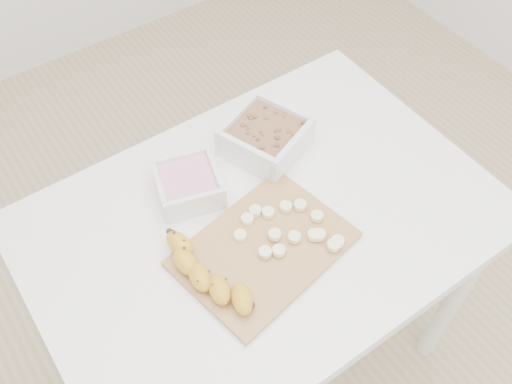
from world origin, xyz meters
TOP-DOWN VIEW (x-y plane):
  - ground at (0.00, 0.00)m, footprint 3.50×3.50m
  - table at (0.00, 0.00)m, footprint 1.00×0.70m
  - bowl_yogurt at (-0.10, 0.15)m, footprint 0.17×0.17m
  - bowl_granola at (0.12, 0.16)m, footprint 0.22×0.22m
  - cutting_board at (-0.05, -0.07)m, footprint 0.38×0.30m
  - banana at (-0.18, -0.07)m, footprint 0.06×0.23m
  - banana_slices at (0.02, -0.07)m, footprint 0.19×0.19m

SIDE VIEW (x-z plane):
  - ground at x=0.00m, z-range 0.00..0.00m
  - table at x=0.00m, z-range 0.28..1.03m
  - cutting_board at x=-0.05m, z-range 0.75..0.76m
  - banana_slices at x=0.02m, z-range 0.77..0.78m
  - bowl_yogurt at x=-0.10m, z-range 0.75..0.81m
  - banana at x=-0.18m, z-range 0.77..0.81m
  - bowl_granola at x=0.12m, z-range 0.75..0.83m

